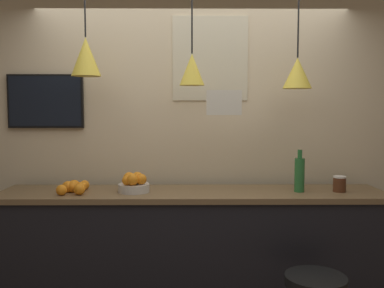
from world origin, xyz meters
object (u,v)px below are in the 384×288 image
at_px(fruit_bowl, 134,184).
at_px(juice_bottle, 299,174).
at_px(mounted_tv, 46,101).
at_px(spread_jar, 339,184).

bearing_deg(fruit_bowl, juice_bottle, 0.49).
height_order(juice_bottle, mounted_tv, mounted_tv).
distance_m(spread_jar, mounted_tv, 2.37).
relative_size(fruit_bowl, mounted_tv, 0.38).
relative_size(juice_bottle, mounted_tv, 0.51).
xyz_separation_m(fruit_bowl, spread_jar, (1.51, 0.01, -0.01)).
xyz_separation_m(fruit_bowl, juice_bottle, (1.21, 0.01, 0.07)).
bearing_deg(mounted_tv, fruit_bowl, -26.87).
bearing_deg(juice_bottle, mounted_tv, 169.31).
bearing_deg(spread_jar, fruit_bowl, -179.60).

